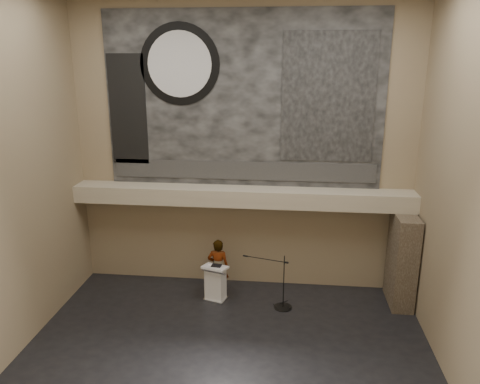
# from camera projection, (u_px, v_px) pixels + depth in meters

# --- Properties ---
(floor) EXTENTS (10.00, 10.00, 0.00)m
(floor) POSITION_uv_depth(u_px,v_px,m) (226.00, 358.00, 11.16)
(floor) COLOR black
(floor) RESTS_ON ground
(wall_back) EXTENTS (10.00, 0.02, 8.50)m
(wall_back) POSITION_uv_depth(u_px,v_px,m) (243.00, 150.00, 13.78)
(wall_back) COLOR #877256
(wall_back) RESTS_ON floor
(wall_front) EXTENTS (10.00, 0.02, 8.50)m
(wall_front) POSITION_uv_depth(u_px,v_px,m) (181.00, 268.00, 6.15)
(wall_front) COLOR #877256
(wall_front) RESTS_ON floor
(wall_left) EXTENTS (0.02, 8.00, 8.50)m
(wall_left) POSITION_uv_depth(u_px,v_px,m) (3.00, 180.00, 10.48)
(wall_left) COLOR #877256
(wall_left) RESTS_ON floor
(wall_right) EXTENTS (0.02, 8.00, 8.50)m
(wall_right) POSITION_uv_depth(u_px,v_px,m) (468.00, 194.00, 9.45)
(wall_right) COLOR #877256
(wall_right) RESTS_ON floor
(soffit) EXTENTS (10.00, 0.80, 0.50)m
(soffit) POSITION_uv_depth(u_px,v_px,m) (241.00, 196.00, 13.77)
(soffit) COLOR tan
(soffit) RESTS_ON wall_back
(sprinkler_left) EXTENTS (0.04, 0.04, 0.06)m
(sprinkler_left) POSITION_uv_depth(u_px,v_px,m) (188.00, 204.00, 13.96)
(sprinkler_left) COLOR #B2893D
(sprinkler_left) RESTS_ON soffit
(sprinkler_right) EXTENTS (0.04, 0.04, 0.06)m
(sprinkler_right) POSITION_uv_depth(u_px,v_px,m) (306.00, 208.00, 13.60)
(sprinkler_right) COLOR #B2893D
(sprinkler_right) RESTS_ON soffit
(banner) EXTENTS (8.00, 0.05, 5.00)m
(banner) POSITION_uv_depth(u_px,v_px,m) (243.00, 101.00, 13.35)
(banner) COLOR black
(banner) RESTS_ON wall_back
(banner_text_strip) EXTENTS (7.76, 0.02, 0.55)m
(banner_text_strip) POSITION_uv_depth(u_px,v_px,m) (243.00, 171.00, 13.88)
(banner_text_strip) COLOR #2A2A2A
(banner_text_strip) RESTS_ON banner
(banner_clock_rim) EXTENTS (2.30, 0.02, 2.30)m
(banner_clock_rim) POSITION_uv_depth(u_px,v_px,m) (180.00, 64.00, 13.21)
(banner_clock_rim) COLOR black
(banner_clock_rim) RESTS_ON banner
(banner_clock_face) EXTENTS (1.84, 0.02, 1.84)m
(banner_clock_face) POSITION_uv_depth(u_px,v_px,m) (179.00, 64.00, 13.19)
(banner_clock_face) COLOR silver
(banner_clock_face) RESTS_ON banner
(banner_building_print) EXTENTS (2.60, 0.02, 3.60)m
(banner_building_print) POSITION_uv_depth(u_px,v_px,m) (328.00, 98.00, 13.03)
(banner_building_print) COLOR black
(banner_building_print) RESTS_ON banner
(banner_brick_print) EXTENTS (1.10, 0.02, 3.20)m
(banner_brick_print) POSITION_uv_depth(u_px,v_px,m) (128.00, 110.00, 13.74)
(banner_brick_print) COLOR black
(banner_brick_print) RESTS_ON banner
(stone_pier) EXTENTS (0.60, 1.40, 2.70)m
(stone_pier) POSITION_uv_depth(u_px,v_px,m) (402.00, 260.00, 13.30)
(stone_pier) COLOR #3E3226
(stone_pier) RESTS_ON floor
(lectern) EXTENTS (0.81, 0.67, 1.13)m
(lectern) POSITION_uv_depth(u_px,v_px,m) (215.00, 283.00, 13.64)
(lectern) COLOR silver
(lectern) RESTS_ON floor
(binder) EXTENTS (0.30, 0.25, 0.04)m
(binder) POSITION_uv_depth(u_px,v_px,m) (216.00, 266.00, 13.46)
(binder) COLOR black
(binder) RESTS_ON lectern
(papers) EXTENTS (0.20, 0.27, 0.00)m
(papers) POSITION_uv_depth(u_px,v_px,m) (211.00, 266.00, 13.47)
(papers) COLOR white
(papers) RESTS_ON lectern
(speaker_person) EXTENTS (0.65, 0.44, 1.75)m
(speaker_person) POSITION_uv_depth(u_px,v_px,m) (218.00, 267.00, 13.93)
(speaker_person) COLOR silver
(speaker_person) RESTS_ON floor
(mic_stand) EXTENTS (1.44, 0.59, 1.61)m
(mic_stand) POSITION_uv_depth(u_px,v_px,m) (282.00, 300.00, 13.33)
(mic_stand) COLOR black
(mic_stand) RESTS_ON floor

